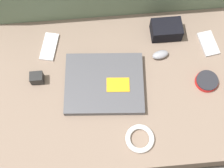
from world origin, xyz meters
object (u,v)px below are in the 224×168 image
at_px(phone_silver, 208,43).
at_px(charger_brick, 37,78).
at_px(phone_black, 49,47).
at_px(camera_pouch, 166,30).
at_px(laptop, 104,83).
at_px(computer_mouse, 160,55).
at_px(speaker_puck, 207,81).

xyz_separation_m(phone_silver, charger_brick, (-0.72, -0.10, 0.02)).
xyz_separation_m(phone_black, camera_pouch, (0.50, 0.02, 0.03)).
distance_m(laptop, camera_pouch, 0.35).
height_order(phone_silver, charger_brick, charger_brick).
bearing_deg(camera_pouch, phone_silver, -20.78).
distance_m(computer_mouse, charger_brick, 0.51).
height_order(speaker_puck, charger_brick, charger_brick).
bearing_deg(speaker_puck, computer_mouse, 141.86).
distance_m(phone_silver, phone_black, 0.68).
xyz_separation_m(computer_mouse, phone_silver, (0.21, 0.04, -0.01)).
bearing_deg(phone_silver, laptop, -170.45).
relative_size(phone_silver, phone_black, 0.89).
xyz_separation_m(laptop, phone_silver, (0.46, 0.15, -0.01)).
height_order(computer_mouse, camera_pouch, camera_pouch).
xyz_separation_m(speaker_puck, camera_pouch, (-0.13, 0.24, 0.02)).
relative_size(computer_mouse, speaker_puck, 0.83).
bearing_deg(phone_silver, speaker_puck, -112.83).
bearing_deg(computer_mouse, laptop, -168.28).
xyz_separation_m(computer_mouse, speaker_puck, (0.17, -0.13, -0.00)).
bearing_deg(phone_silver, phone_black, 167.77).
xyz_separation_m(laptop, computer_mouse, (0.24, 0.11, -0.00)).
relative_size(speaker_puck, charger_brick, 1.79).
xyz_separation_m(laptop, phone_black, (-0.22, 0.19, -0.01)).
distance_m(speaker_puck, charger_brick, 0.68).
height_order(speaker_puck, phone_silver, speaker_puck).
relative_size(computer_mouse, phone_silver, 0.61).
xyz_separation_m(computer_mouse, charger_brick, (-0.51, -0.06, 0.01)).
relative_size(laptop, speaker_puck, 3.61).
bearing_deg(computer_mouse, speaker_puck, -50.61).
relative_size(phone_silver, camera_pouch, 0.97).
bearing_deg(phone_silver, camera_pouch, 150.69).
relative_size(camera_pouch, charger_brick, 2.49).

